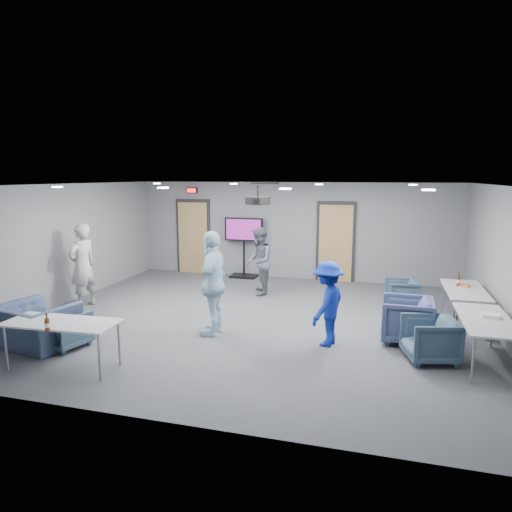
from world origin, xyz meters
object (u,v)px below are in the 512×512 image
(chair_right_a, at_px, (402,293))
(bottle_front, at_px, (47,325))
(chair_right_c, at_px, (430,339))
(table_right_a, at_px, (465,292))
(chair_right_b, at_px, (407,320))
(projector, at_px, (258,201))
(person_b, at_px, (259,261))
(tv_stand, at_px, (244,244))
(person_d, at_px, (327,304))
(chair_front_b, at_px, (37,326))
(table_right_b, at_px, (486,322))
(person_c, at_px, (213,283))
(bottle_right, at_px, (458,281))
(table_front_left, at_px, (62,325))
(person_a, at_px, (83,266))
(chair_front_a, at_px, (65,329))

(chair_right_a, bearing_deg, bottle_front, -51.98)
(chair_right_c, height_order, table_right_a, table_right_a)
(chair_right_b, distance_m, table_right_a, 1.65)
(chair_right_a, relative_size, projector, 1.46)
(person_b, distance_m, chair_right_a, 3.39)
(bottle_front, xyz_separation_m, tv_stand, (0.66, 7.17, 0.14))
(person_d, height_order, projector, projector)
(chair_front_b, xyz_separation_m, table_right_b, (7.13, 1.26, 0.31))
(chair_front_b, height_order, table_right_b, chair_front_b)
(person_c, bearing_deg, table_right_b, 84.78)
(chair_right_c, height_order, projector, projector)
(person_b, relative_size, bottle_right, 5.85)
(table_right_a, distance_m, bottle_right, 0.29)
(person_b, distance_m, person_c, 2.94)
(person_c, bearing_deg, chair_right_c, 83.17)
(person_d, xyz_separation_m, chair_right_a, (1.32, 2.75, -0.42))
(table_right_a, bearing_deg, person_d, 125.42)
(table_front_left, bearing_deg, projector, 50.43)
(person_a, height_order, person_b, person_a)
(person_a, bearing_deg, chair_right_b, 101.17)
(person_b, height_order, bottle_right, person_b)
(tv_stand, distance_m, projector, 4.29)
(person_a, distance_m, chair_right_b, 6.83)
(chair_right_b, height_order, bottle_right, bottle_right)
(table_front_left, bearing_deg, chair_right_c, 15.70)
(table_right_a, bearing_deg, bottle_right, 22.90)
(chair_front_a, relative_size, bottle_front, 2.55)
(person_b, bearing_deg, tv_stand, -165.44)
(person_c, relative_size, bottle_front, 7.06)
(person_d, bearing_deg, chair_front_a, -56.73)
(table_front_left, bearing_deg, person_b, 68.42)
(person_b, xyz_separation_m, table_front_left, (-1.69, -4.99, -0.14))
(person_b, distance_m, table_right_b, 5.43)
(person_b, xyz_separation_m, chair_right_c, (3.66, -3.19, -0.48))
(chair_right_c, xyz_separation_m, chair_front_b, (-6.35, -1.19, 0.03))
(chair_front_b, bearing_deg, bottle_right, -142.94)
(bottle_right, bearing_deg, table_right_b, -87.37)
(person_a, bearing_deg, person_d, 94.99)
(table_right_a, height_order, tv_stand, tv_stand)
(chair_front_b, distance_m, table_front_left, 1.20)
(person_a, bearing_deg, person_c, 89.65)
(chair_right_c, bearing_deg, person_c, -108.78)
(bottle_right, bearing_deg, chair_right_c, -107.32)
(chair_right_c, height_order, tv_stand, tv_stand)
(chair_front_a, distance_m, projector, 4.12)
(chair_right_c, relative_size, bottle_front, 2.82)
(person_b, distance_m, bottle_front, 5.64)
(bottle_front, xyz_separation_m, projector, (2.11, 3.40, 1.57))
(table_right_a, bearing_deg, table_front_left, 121.53)
(projector, bearing_deg, chair_right_b, 15.74)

